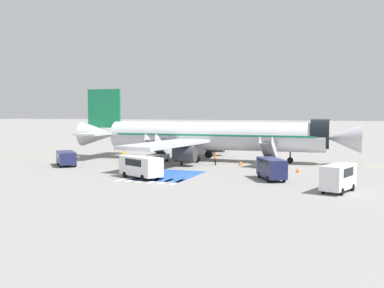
{
  "coord_description": "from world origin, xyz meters",
  "views": [
    {
      "loc": [
        18.8,
        -61.94,
        7.04
      ],
      "look_at": [
        -2.79,
        -2.47,
        2.46
      ],
      "focal_mm": 42.0,
      "sensor_mm": 36.0,
      "label": 1
    }
  ],
  "objects_px": {
    "service_van_0": "(66,157)",
    "ground_crew_1": "(181,157)",
    "fuel_tanker": "(215,138)",
    "traffic_cone_2": "(241,163)",
    "boarding_stairs_aft": "(156,155)",
    "service_van_2": "(141,165)",
    "ground_crew_0": "(124,155)",
    "traffic_cone_1": "(298,170)",
    "ground_crew_2": "(215,158)",
    "boarding_stairs_forward": "(268,159)",
    "service_van_3": "(338,176)",
    "traffic_cone_0": "(121,164)",
    "airliner": "(209,136)",
    "service_van_1": "(271,167)"
  },
  "relations": [
    {
      "from": "service_van_0",
      "to": "ground_crew_1",
      "type": "distance_m",
      "value": 15.0
    },
    {
      "from": "fuel_tanker",
      "to": "traffic_cone_2",
      "type": "height_order",
      "value": "fuel_tanker"
    },
    {
      "from": "boarding_stairs_aft",
      "to": "traffic_cone_2",
      "type": "xyz_separation_m",
      "value": [
        11.9,
        0.53,
        -0.68
      ]
    },
    {
      "from": "service_van_2",
      "to": "ground_crew_0",
      "type": "distance_m",
      "value": 16.09
    },
    {
      "from": "traffic_cone_1",
      "to": "traffic_cone_2",
      "type": "relative_size",
      "value": 0.94
    },
    {
      "from": "ground_crew_2",
      "to": "traffic_cone_1",
      "type": "distance_m",
      "value": 11.62
    },
    {
      "from": "service_van_2",
      "to": "ground_crew_0",
      "type": "relative_size",
      "value": 3.32
    },
    {
      "from": "boarding_stairs_forward",
      "to": "fuel_tanker",
      "type": "xyz_separation_m",
      "value": [
        -15.57,
        27.73,
        0.81
      ]
    },
    {
      "from": "ground_crew_1",
      "to": "ground_crew_2",
      "type": "relative_size",
      "value": 1.08
    },
    {
      "from": "fuel_tanker",
      "to": "service_van_0",
      "type": "relative_size",
      "value": 1.89
    },
    {
      "from": "boarding_stairs_forward",
      "to": "traffic_cone_2",
      "type": "bearing_deg",
      "value": 176.66
    },
    {
      "from": "service_van_3",
      "to": "traffic_cone_1",
      "type": "xyz_separation_m",
      "value": [
        -4.82,
        11.83,
        -1.12
      ]
    },
    {
      "from": "fuel_tanker",
      "to": "boarding_stairs_aft",
      "type": "bearing_deg",
      "value": -5.5
    },
    {
      "from": "traffic_cone_1",
      "to": "boarding_stairs_aft",
      "type": "bearing_deg",
      "value": 168.97
    },
    {
      "from": "traffic_cone_1",
      "to": "traffic_cone_2",
      "type": "xyz_separation_m",
      "value": [
        -7.88,
        4.38,
        0.02
      ]
    },
    {
      "from": "traffic_cone_1",
      "to": "fuel_tanker",
      "type": "bearing_deg",
      "value": 121.83
    },
    {
      "from": "boarding_stairs_forward",
      "to": "traffic_cone_2",
      "type": "height_order",
      "value": "boarding_stairs_forward"
    },
    {
      "from": "service_van_0",
      "to": "traffic_cone_0",
      "type": "xyz_separation_m",
      "value": [
        6.69,
        2.3,
        -0.82
      ]
    },
    {
      "from": "service_van_3",
      "to": "traffic_cone_0",
      "type": "height_order",
      "value": "service_van_3"
    },
    {
      "from": "airliner",
      "to": "service_van_1",
      "type": "bearing_deg",
      "value": 35.77
    },
    {
      "from": "service_van_2",
      "to": "traffic_cone_1",
      "type": "height_order",
      "value": "service_van_2"
    },
    {
      "from": "service_van_2",
      "to": "traffic_cone_0",
      "type": "distance_m",
      "value": 11.52
    },
    {
      "from": "service_van_1",
      "to": "fuel_tanker",
      "type": "bearing_deg",
      "value": -93.73
    },
    {
      "from": "service_van_1",
      "to": "traffic_cone_2",
      "type": "bearing_deg",
      "value": -90.43
    },
    {
      "from": "service_van_0",
      "to": "fuel_tanker",
      "type": "bearing_deg",
      "value": -146.34
    },
    {
      "from": "service_van_2",
      "to": "traffic_cone_2",
      "type": "height_order",
      "value": "service_van_2"
    },
    {
      "from": "ground_crew_1",
      "to": "service_van_2",
      "type": "bearing_deg",
      "value": 33.23
    },
    {
      "from": "service_van_0",
      "to": "service_van_2",
      "type": "bearing_deg",
      "value": 113.21
    },
    {
      "from": "boarding_stairs_aft",
      "to": "traffic_cone_1",
      "type": "relative_size",
      "value": 8.78
    },
    {
      "from": "boarding_stairs_aft",
      "to": "ground_crew_0",
      "type": "height_order",
      "value": "boarding_stairs_aft"
    },
    {
      "from": "fuel_tanker",
      "to": "traffic_cone_1",
      "type": "relative_size",
      "value": 15.57
    },
    {
      "from": "service_van_0",
      "to": "traffic_cone_2",
      "type": "xyz_separation_m",
      "value": [
        21.22,
        8.19,
        -0.8
      ]
    },
    {
      "from": "service_van_1",
      "to": "service_van_3",
      "type": "bearing_deg",
      "value": 114.46
    },
    {
      "from": "fuel_tanker",
      "to": "service_van_1",
      "type": "bearing_deg",
      "value": 19.16
    },
    {
      "from": "ground_crew_2",
      "to": "traffic_cone_2",
      "type": "distance_m",
      "value": 3.37
    },
    {
      "from": "traffic_cone_0",
      "to": "traffic_cone_1",
      "type": "bearing_deg",
      "value": 3.84
    },
    {
      "from": "service_van_0",
      "to": "traffic_cone_1",
      "type": "relative_size",
      "value": 8.23
    },
    {
      "from": "boarding_stairs_aft",
      "to": "service_van_2",
      "type": "bearing_deg",
      "value": -73.18
    },
    {
      "from": "service_van_0",
      "to": "service_van_3",
      "type": "bearing_deg",
      "value": 124.81
    },
    {
      "from": "service_van_1",
      "to": "ground_crew_0",
      "type": "distance_m",
      "value": 24.37
    },
    {
      "from": "airliner",
      "to": "ground_crew_2",
      "type": "bearing_deg",
      "value": 24.87
    },
    {
      "from": "traffic_cone_0",
      "to": "traffic_cone_2",
      "type": "height_order",
      "value": "traffic_cone_2"
    },
    {
      "from": "fuel_tanker",
      "to": "ground_crew_1",
      "type": "xyz_separation_m",
      "value": [
        4.52,
        -29.84,
        -0.74
      ]
    },
    {
      "from": "boarding_stairs_forward",
      "to": "service_van_3",
      "type": "bearing_deg",
      "value": -62.01
    },
    {
      "from": "airliner",
      "to": "traffic_cone_0",
      "type": "bearing_deg",
      "value": -42.81
    },
    {
      "from": "fuel_tanker",
      "to": "boarding_stairs_forward",
      "type": "bearing_deg",
      "value": 23.63
    },
    {
      "from": "service_van_3",
      "to": "traffic_cone_0",
      "type": "bearing_deg",
      "value": 177.18
    },
    {
      "from": "boarding_stairs_aft",
      "to": "service_van_3",
      "type": "distance_m",
      "value": 29.17
    },
    {
      "from": "airliner",
      "to": "ground_crew_1",
      "type": "relative_size",
      "value": 22.8
    },
    {
      "from": "traffic_cone_0",
      "to": "traffic_cone_1",
      "type": "distance_m",
      "value": 22.46
    }
  ]
}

